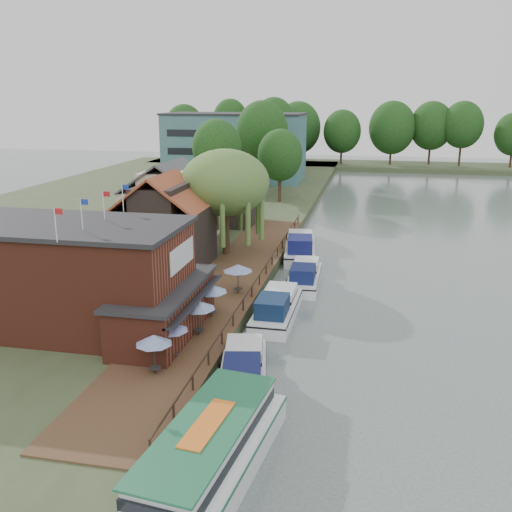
# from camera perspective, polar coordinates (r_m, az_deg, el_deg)

# --- Properties ---
(ground) EXTENTS (260.00, 260.00, 0.00)m
(ground) POSITION_cam_1_polar(r_m,az_deg,el_deg) (37.99, 5.26, -9.71)
(ground) COLOR #4C5856
(ground) RESTS_ON ground
(land_bank) EXTENTS (50.00, 140.00, 1.00)m
(land_bank) POSITION_cam_1_polar(r_m,az_deg,el_deg) (78.46, -13.91, 3.68)
(land_bank) COLOR #384728
(land_bank) RESTS_ON ground
(quay_deck) EXTENTS (6.00, 50.00, 0.10)m
(quay_deck) POSITION_cam_1_polar(r_m,az_deg,el_deg) (48.11, -2.82, -2.74)
(quay_deck) COLOR #47301E
(quay_deck) RESTS_ON land_bank
(quay_rail) EXTENTS (0.20, 49.00, 1.00)m
(quay_rail) POSITION_cam_1_polar(r_m,az_deg,el_deg) (47.85, 0.46, -2.25)
(quay_rail) COLOR black
(quay_rail) RESTS_ON land_bank
(pub) EXTENTS (20.00, 11.00, 7.30)m
(pub) POSITION_cam_1_polar(r_m,az_deg,el_deg) (39.28, -15.48, -2.08)
(pub) COLOR maroon
(pub) RESTS_ON land_bank
(hotel_block) EXTENTS (25.40, 12.40, 12.30)m
(hotel_block) POSITION_cam_1_polar(r_m,az_deg,el_deg) (107.62, -2.10, 10.87)
(hotel_block) COLOR #38666B
(hotel_block) RESTS_ON land_bank
(cottage_a) EXTENTS (8.60, 7.60, 8.50)m
(cottage_a) POSITION_cam_1_polar(r_m,az_deg,el_deg) (52.76, -9.18, 3.47)
(cottage_a) COLOR black
(cottage_a) RESTS_ON land_bank
(cottage_b) EXTENTS (9.60, 8.60, 8.50)m
(cottage_b) POSITION_cam_1_polar(r_m,az_deg,el_deg) (62.99, -8.54, 5.48)
(cottage_b) COLOR beige
(cottage_b) RESTS_ON land_bank
(cottage_c) EXTENTS (7.60, 7.60, 8.50)m
(cottage_c) POSITION_cam_1_polar(r_m,az_deg,el_deg) (70.27, -2.92, 6.69)
(cottage_c) COLOR black
(cottage_c) RESTS_ON land_bank
(willow) EXTENTS (8.60, 8.60, 10.43)m
(willow) POSITION_cam_1_polar(r_m,az_deg,el_deg) (55.88, -3.07, 5.34)
(willow) COLOR #476B2D
(willow) RESTS_ON land_bank
(umbrella_0) EXTENTS (2.10, 2.10, 2.38)m
(umbrella_0) POSITION_cam_1_polar(r_m,az_deg,el_deg) (32.94, -10.11, -9.67)
(umbrella_0) COLOR navy
(umbrella_0) RESTS_ON quay_deck
(umbrella_1) EXTENTS (2.09, 2.09, 2.38)m
(umbrella_1) POSITION_cam_1_polar(r_m,az_deg,el_deg) (34.52, -8.46, -8.36)
(umbrella_1) COLOR #1C299A
(umbrella_1) RESTS_ON quay_deck
(umbrella_2) EXTENTS (2.30, 2.30, 2.38)m
(umbrella_2) POSITION_cam_1_polar(r_m,az_deg,el_deg) (37.65, -5.79, -6.17)
(umbrella_2) COLOR navy
(umbrella_2) RESTS_ON quay_deck
(umbrella_3) EXTENTS (2.37, 2.37, 2.38)m
(umbrella_3) POSITION_cam_1_polar(r_m,az_deg,el_deg) (40.65, -4.52, -4.45)
(umbrella_3) COLOR #1C509C
(umbrella_3) RESTS_ON quay_deck
(umbrella_4) EXTENTS (2.37, 2.37, 2.38)m
(umbrella_4) POSITION_cam_1_polar(r_m,az_deg,el_deg) (45.22, -1.82, -2.29)
(umbrella_4) COLOR navy
(umbrella_4) RESTS_ON quay_deck
(cruiser_0) EXTENTS (4.74, 9.79, 2.26)m
(cruiser_0) POSITION_cam_1_polar(r_m,az_deg,el_deg) (33.73, -1.29, -10.96)
(cruiser_0) COLOR silver
(cruiser_0) RESTS_ON ground
(cruiser_1) EXTENTS (3.21, 9.74, 2.35)m
(cruiser_1) POSITION_cam_1_polar(r_m,az_deg,el_deg) (42.98, 2.08, -4.85)
(cruiser_1) COLOR white
(cruiser_1) RESTS_ON ground
(cruiser_2) EXTENTS (3.31, 9.41, 2.24)m
(cruiser_2) POSITION_cam_1_polar(r_m,az_deg,el_deg) (50.71, 4.87, -1.72)
(cruiser_2) COLOR white
(cruiser_2) RESTS_ON ground
(cruiser_3) EXTENTS (4.77, 11.10, 2.64)m
(cruiser_3) POSITION_cam_1_polar(r_m,az_deg,el_deg) (59.50, 4.44, 1.13)
(cruiser_3) COLOR silver
(cruiser_3) RESTS_ON ground
(tour_boat) EXTENTS (5.40, 13.83, 2.94)m
(tour_boat) POSITION_cam_1_polar(r_m,az_deg,el_deg) (25.55, -5.42, -19.78)
(tour_boat) COLOR silver
(tour_boat) RESTS_ON ground
(swan) EXTENTS (0.44, 0.44, 0.44)m
(swan) POSITION_cam_1_polar(r_m,az_deg,el_deg) (27.48, -8.23, -20.22)
(swan) COLOR white
(swan) RESTS_ON ground
(bank_tree_0) EXTENTS (6.67, 6.67, 12.37)m
(bank_tree_0) POSITION_cam_1_polar(r_m,az_deg,el_deg) (78.72, -3.91, 9.07)
(bank_tree_0) COLOR #143811
(bank_tree_0) RESTS_ON land_bank
(bank_tree_1) EXTENTS (6.58, 6.58, 10.70)m
(bank_tree_1) POSITION_cam_1_polar(r_m,az_deg,el_deg) (84.72, 2.40, 9.00)
(bank_tree_1) COLOR #143811
(bank_tree_1) RESTS_ON land_bank
(bank_tree_2) EXTENTS (8.22, 8.22, 14.63)m
(bank_tree_2) POSITION_cam_1_polar(r_m,az_deg,el_deg) (92.75, 0.62, 10.82)
(bank_tree_2) COLOR #143811
(bank_tree_2) RESTS_ON land_bank
(bank_tree_3) EXTENTS (8.06, 8.06, 12.13)m
(bank_tree_3) POSITION_cam_1_polar(r_m,az_deg,el_deg) (114.32, 1.08, 11.12)
(bank_tree_3) COLOR #143811
(bank_tree_3) RESTS_ON land_bank
(bank_tree_4) EXTENTS (8.86, 8.86, 15.06)m
(bank_tree_4) POSITION_cam_1_polar(r_m,az_deg,el_deg) (123.56, 1.77, 12.14)
(bank_tree_4) COLOR #143811
(bank_tree_4) RESTS_ON land_bank
(bank_tree_5) EXTENTS (8.68, 8.68, 13.74)m
(bank_tree_5) POSITION_cam_1_polar(r_m,az_deg,el_deg) (131.77, 2.32, 12.07)
(bank_tree_5) COLOR #143811
(bank_tree_5) RESTS_ON land_bank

